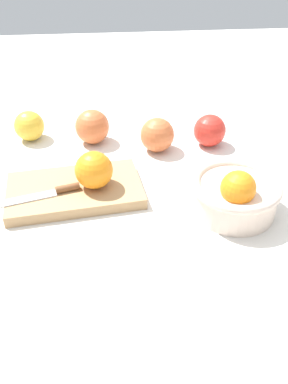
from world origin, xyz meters
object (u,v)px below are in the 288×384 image
Objects in this scene: apple_front_left at (157,135)px; apple_front_left_2 at (210,130)px; bowl at (235,194)px; cutting_board at (75,190)px; orange_on_board at (94,170)px; apple_front_right at (29,126)px; apple_front_right_2 at (92,127)px; knife at (50,193)px.

apple_front_left reaches higher than apple_front_left_2.
bowl is at bearing 114.75° from apple_front_left.
bowl reaches higher than cutting_board.
orange_on_board is 0.29m from apple_front_right.
cutting_board is at bearing -6.01° from orange_on_board.
apple_front_right_2 is at bearing -99.19° from cutting_board.
knife is (0.34, -0.06, -0.01)m from bowl.
bowl is 0.27m from orange_on_board.
apple_front_left is at bearing -140.52° from knife.
apple_front_right_2 reaches higher than apple_front_left.
apple_front_right is 0.15m from apple_front_right_2.
knife is (0.08, 0.02, -0.03)m from orange_on_board.
apple_front_right_2 reaches higher than knife.
bowl reaches higher than apple_front_right.
orange_on_board is 0.96× the size of apple_front_left_2.
orange_on_board reaches higher than apple_front_right.
apple_front_left_2 is (-0.01, -0.25, -0.00)m from bowl.
apple_front_left_2 reaches higher than knife.
apple_front_right is at bearing -38.36° from bowl.
bowl is at bearing 86.94° from apple_front_left_2.
bowl is 0.39m from apple_front_right_2.
apple_front_left is (-0.14, -0.17, -0.02)m from orange_on_board.
apple_front_right_2 is (-0.08, -0.24, 0.01)m from knife.
orange_on_board is (0.25, -0.08, 0.02)m from bowl.
knife is at bearing -9.44° from bowl.
apple_front_right_2 is (0.15, -0.05, 0.00)m from apple_front_left.
apple_front_right is (0.42, -0.07, -0.00)m from apple_front_left_2.
apple_front_right_2 is at bearing -88.46° from orange_on_board.
cutting_board is 0.35m from apple_front_left_2.
cutting_board is 1.68× the size of knife.
orange_on_board is 0.89× the size of apple_front_right_2.
apple_front_left is 0.97× the size of apple_front_right_2.
bowl is at bearing 141.64° from apple_front_right.
apple_front_right is at bearing -74.79° from knife.
apple_front_right_2 is at bearing 169.14° from apple_front_right.
cutting_board is at bearing -15.43° from bowl.
apple_front_left is at bearing 160.03° from apple_front_right_2.
apple_front_right is (0.30, -0.08, -0.00)m from apple_front_left.
apple_front_left is 1.10× the size of apple_front_right.
cutting_board is at bearing 80.81° from apple_front_right_2.
knife reaches higher than cutting_board.
bowl is 2.26× the size of orange_on_board.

